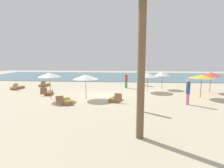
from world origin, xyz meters
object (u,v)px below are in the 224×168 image
object	(u,v)px
person_0	(188,91)
person_1	(126,81)
lounger_0	(48,93)
surfboard	(146,86)
lounger_4	(66,101)
lounger_2	(116,99)
umbrella_2	(211,74)
umbrella_0	(148,75)
person_2	(142,96)
umbrella_3	(202,76)
lounger_5	(17,88)
lounger_3	(44,85)
umbrella_5	(50,75)
umbrella_1	(86,77)
umbrella_4	(162,74)

from	to	relation	value
person_0	person_1	xyz separation A→B (m)	(-4.60, 7.07, -0.15)
lounger_0	surfboard	distance (m)	11.53
lounger_4	lounger_2	bearing A→B (deg)	16.16
umbrella_2	person_0	world-z (taller)	umbrella_2
umbrella_0	lounger_4	world-z (taller)	umbrella_0
umbrella_2	lounger_0	xyz separation A→B (m)	(-15.90, -2.24, -1.69)
person_2	umbrella_2	bearing A→B (deg)	43.58
umbrella_3	lounger_5	size ratio (longest dim) A/B	1.20
lounger_2	person_1	world-z (taller)	person_1
person_1	umbrella_2	bearing A→B (deg)	-13.39
lounger_3	umbrella_2	bearing A→B (deg)	-7.42
umbrella_5	lounger_3	bearing A→B (deg)	119.01
umbrella_1	umbrella_5	xyz separation A→B (m)	(-2.95, -0.49, 0.20)
umbrella_1	lounger_2	world-z (taller)	umbrella_1
lounger_4	person_0	bearing A→B (deg)	2.45
person_1	person_2	size ratio (longest dim) A/B	0.87
umbrella_3	surfboard	world-z (taller)	umbrella_3
umbrella_0	umbrella_1	bearing A→B (deg)	-147.78
umbrella_3	umbrella_5	distance (m)	13.04
umbrella_3	lounger_3	bearing A→B (deg)	163.36
umbrella_1	lounger_2	size ratio (longest dim) A/B	1.22
umbrella_4	lounger_0	size ratio (longest dim) A/B	1.16
umbrella_5	lounger_4	xyz separation A→B (m)	(1.82, -1.37, -1.90)
lounger_0	lounger_2	bearing A→B (deg)	-17.78
lounger_0	person_2	size ratio (longest dim) A/B	0.90
lounger_2	surfboard	size ratio (longest dim) A/B	0.87
lounger_2	person_0	xyz separation A→B (m)	(5.44, -0.69, 0.83)
umbrella_5	lounger_5	world-z (taller)	umbrella_5
person_0	person_1	distance (m)	8.44
umbrella_5	lounger_4	size ratio (longest dim) A/B	1.27
lounger_3	person_0	world-z (taller)	person_0
umbrella_2	umbrella_4	xyz separation A→B (m)	(-4.45, 1.59, -0.11)
person_0	surfboard	distance (m)	9.04
lounger_0	lounger_3	world-z (taller)	lounger_0
lounger_3	person_1	distance (m)	10.03
umbrella_1	surfboard	bearing A→B (deg)	50.89
lounger_5	person_2	xyz separation A→B (m)	(13.18, -7.38, 0.83)
lounger_4	lounger_5	world-z (taller)	lounger_5
umbrella_2	lounger_5	size ratio (longest dim) A/B	1.17
umbrella_4	lounger_0	world-z (taller)	umbrella_4
lounger_2	lounger_0	bearing A→B (deg)	162.22
umbrella_0	person_2	world-z (taller)	umbrella_0
umbrella_2	surfboard	world-z (taller)	umbrella_2
lounger_5	person_1	bearing A→B (deg)	8.03
umbrella_3	lounger_0	distance (m)	14.09
person_0	person_2	distance (m)	4.12
umbrella_0	lounger_4	xyz separation A→B (m)	(-6.78, -5.41, -1.57)
umbrella_4	umbrella_5	world-z (taller)	umbrella_5
umbrella_0	lounger_0	world-z (taller)	umbrella_0
umbrella_4	lounger_4	size ratio (longest dim) A/B	1.12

